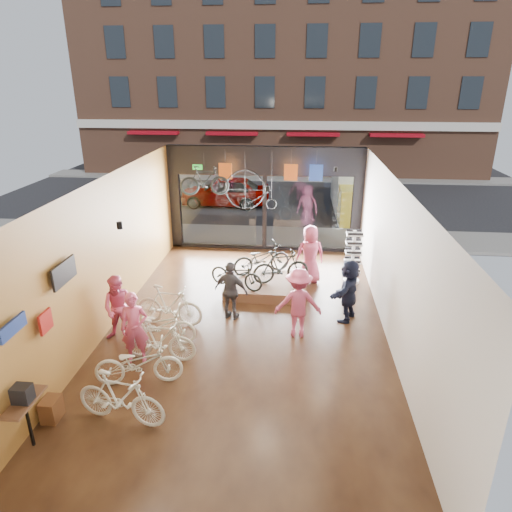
# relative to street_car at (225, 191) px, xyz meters

# --- Properties ---
(ground_plane) EXTENTS (7.00, 12.00, 0.04)m
(ground_plane) POSITION_rel_street_car_xyz_m (2.45, -12.00, -0.77)
(ground_plane) COLOR black
(ground_plane) RESTS_ON ground
(ceiling) EXTENTS (7.00, 12.00, 0.04)m
(ceiling) POSITION_rel_street_car_xyz_m (2.45, -12.00, 3.07)
(ceiling) COLOR black
(ceiling) RESTS_ON ground
(wall_left) EXTENTS (0.04, 12.00, 3.80)m
(wall_left) POSITION_rel_street_car_xyz_m (-1.07, -12.00, 1.15)
(wall_left) COLOR #A9782C
(wall_left) RESTS_ON ground
(wall_right) EXTENTS (0.04, 12.00, 3.80)m
(wall_right) POSITION_rel_street_car_xyz_m (5.97, -12.00, 1.15)
(wall_right) COLOR beige
(wall_right) RESTS_ON ground
(wall_back) EXTENTS (7.00, 0.04, 3.80)m
(wall_back) POSITION_rel_street_car_xyz_m (2.45, -18.02, 1.15)
(wall_back) COLOR beige
(wall_back) RESTS_ON ground
(storefront) EXTENTS (7.00, 0.26, 3.80)m
(storefront) POSITION_rel_street_car_xyz_m (2.45, -6.00, 1.15)
(storefront) COLOR black
(storefront) RESTS_ON ground
(exit_sign) EXTENTS (0.35, 0.06, 0.18)m
(exit_sign) POSITION_rel_street_car_xyz_m (0.05, -6.12, 2.30)
(exit_sign) COLOR #198C26
(exit_sign) RESTS_ON storefront
(street_road) EXTENTS (30.00, 18.00, 0.02)m
(street_road) POSITION_rel_street_car_xyz_m (2.45, 3.00, -0.76)
(street_road) COLOR black
(street_road) RESTS_ON ground
(sidewalk_near) EXTENTS (30.00, 2.40, 0.12)m
(sidewalk_near) POSITION_rel_street_car_xyz_m (2.45, -4.80, -0.69)
(sidewalk_near) COLOR slate
(sidewalk_near) RESTS_ON ground
(sidewalk_far) EXTENTS (30.00, 2.00, 0.12)m
(sidewalk_far) POSITION_rel_street_car_xyz_m (2.45, 7.00, -0.69)
(sidewalk_far) COLOR slate
(sidewalk_far) RESTS_ON ground
(opposite_building) EXTENTS (26.00, 5.00, 14.00)m
(opposite_building) POSITION_rel_street_car_xyz_m (2.45, 9.50, 6.25)
(opposite_building) COLOR brown
(opposite_building) RESTS_ON ground
(street_car) EXTENTS (4.37, 1.76, 1.49)m
(street_car) POSITION_rel_street_car_xyz_m (0.00, 0.00, 0.00)
(street_car) COLOR gray
(street_car) RESTS_ON street_road
(box_truck) EXTENTS (2.04, 6.11, 2.41)m
(box_truck) POSITION_rel_street_car_xyz_m (6.41, -1.00, 0.46)
(box_truck) COLOR silver
(box_truck) RESTS_ON street_road
(floor_bike_1) EXTENTS (1.84, 0.82, 1.07)m
(floor_bike_1) POSITION_rel_street_car_xyz_m (0.52, -15.54, -0.21)
(floor_bike_1) COLOR beige
(floor_bike_1) RESTS_ON ground_plane
(floor_bike_2) EXTENTS (1.91, 0.98, 0.95)m
(floor_bike_2) POSITION_rel_street_car_xyz_m (0.46, -14.37, -0.27)
(floor_bike_2) COLOR beige
(floor_bike_2) RESTS_ON ground_plane
(floor_bike_3) EXTENTS (1.71, 0.57, 1.01)m
(floor_bike_3) POSITION_rel_street_car_xyz_m (0.64, -13.50, -0.24)
(floor_bike_3) COLOR beige
(floor_bike_3) RESTS_ON ground_plane
(floor_bike_4) EXTENTS (1.84, 0.71, 0.95)m
(floor_bike_4) POSITION_rel_street_car_xyz_m (0.41, -12.81, -0.27)
(floor_bike_4) COLOR beige
(floor_bike_4) RESTS_ON ground_plane
(floor_bike_5) EXTENTS (1.84, 0.74, 1.08)m
(floor_bike_5) POSITION_rel_street_car_xyz_m (0.43, -11.88, -0.21)
(floor_bike_5) COLOR beige
(floor_bike_5) RESTS_ON ground_plane
(display_platform) EXTENTS (2.40, 1.80, 0.30)m
(display_platform) POSITION_rel_street_car_xyz_m (2.78, -9.67, -0.60)
(display_platform) COLOR #4C3422
(display_platform) RESTS_ON ground_plane
(display_bike_left) EXTENTS (1.77, 1.16, 0.88)m
(display_bike_left) POSITION_rel_street_car_xyz_m (1.95, -10.16, -0.01)
(display_bike_left) COLOR black
(display_bike_left) RESTS_ON display_platform
(display_bike_mid) EXTENTS (1.75, 0.92, 1.01)m
(display_bike_mid) POSITION_rel_street_car_xyz_m (3.22, -9.69, 0.06)
(display_bike_mid) COLOR black
(display_bike_mid) RESTS_ON display_platform
(display_bike_right) EXTENTS (1.95, 1.39, 0.97)m
(display_bike_right) POSITION_rel_street_car_xyz_m (2.59, -9.03, 0.04)
(display_bike_right) COLOR black
(display_bike_right) RESTS_ON display_platform
(customer_0) EXTENTS (0.69, 0.53, 1.68)m
(customer_0) POSITION_rel_street_car_xyz_m (0.13, -13.59, 0.10)
(customer_0) COLOR #CC4C72
(customer_0) RESTS_ON ground_plane
(customer_1) EXTENTS (0.84, 0.67, 1.67)m
(customer_1) POSITION_rel_street_car_xyz_m (-0.55, -12.71, 0.09)
(customer_1) COLOR #CC4C72
(customer_1) RESTS_ON ground_plane
(customer_2) EXTENTS (1.02, 0.65, 1.61)m
(customer_2) POSITION_rel_street_car_xyz_m (1.99, -11.43, 0.06)
(customer_2) COLOR #3F3F44
(customer_2) RESTS_ON ground_plane
(customer_3) EXTENTS (1.20, 0.74, 1.79)m
(customer_3) POSITION_rel_street_car_xyz_m (3.74, -12.14, 0.15)
(customer_3) COLOR #CC4C72
(customer_3) RESTS_ON ground_plane
(customer_4) EXTENTS (1.02, 0.79, 1.85)m
(customer_4) POSITION_rel_street_car_xyz_m (4.08, -8.91, 0.18)
(customer_4) COLOR #CC4C72
(customer_4) RESTS_ON ground_plane
(customer_5) EXTENTS (1.11, 1.64, 1.70)m
(customer_5) POSITION_rel_street_car_xyz_m (5.05, -11.19, 0.10)
(customer_5) COLOR #161C33
(customer_5) RESTS_ON ground_plane
(sunglasses_rack) EXTENTS (0.51, 0.42, 1.71)m
(sunglasses_rack) POSITION_rel_street_car_xyz_m (5.40, -8.81, 0.11)
(sunglasses_rack) COLOR white
(sunglasses_rack) RESTS_ON ground_plane
(wall_merch) EXTENTS (0.40, 2.40, 2.60)m
(wall_merch) POSITION_rel_street_car_xyz_m (-0.93, -15.50, 0.55)
(wall_merch) COLOR navy
(wall_merch) RESTS_ON wall_left
(penny_farthing) EXTENTS (1.67, 0.06, 1.34)m
(penny_farthing) POSITION_rel_street_car_xyz_m (2.17, -7.34, 1.75)
(penny_farthing) COLOR black
(penny_farthing) RESTS_ON ceiling
(hung_bike) EXTENTS (1.64, 0.74, 0.95)m
(hung_bike) POSITION_rel_street_car_xyz_m (0.64, -7.80, 2.18)
(hung_bike) COLOR black
(hung_bike) RESTS_ON ceiling
(jersey_left) EXTENTS (0.45, 0.03, 0.55)m
(jersey_left) POSITION_rel_street_car_xyz_m (1.16, -6.80, 2.30)
(jersey_left) COLOR #CC5919
(jersey_left) RESTS_ON ceiling
(jersey_mid) EXTENTS (0.45, 0.03, 0.55)m
(jersey_mid) POSITION_rel_street_car_xyz_m (3.38, -6.80, 2.30)
(jersey_mid) COLOR #CC5919
(jersey_mid) RESTS_ON ceiling
(jersey_right) EXTENTS (0.45, 0.03, 0.55)m
(jersey_right) POSITION_rel_street_car_xyz_m (4.23, -6.80, 2.30)
(jersey_right) COLOR #1E3F99
(jersey_right) RESTS_ON ceiling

